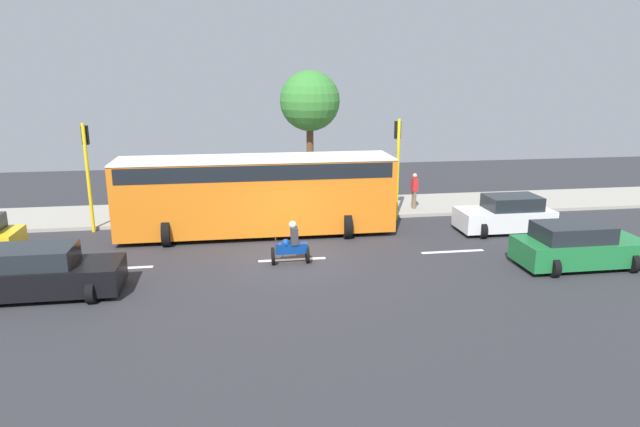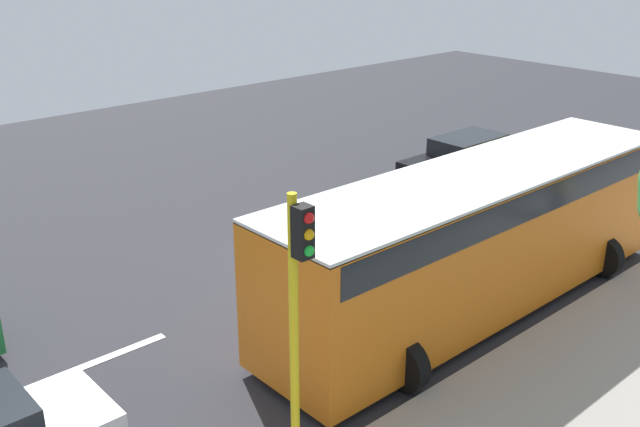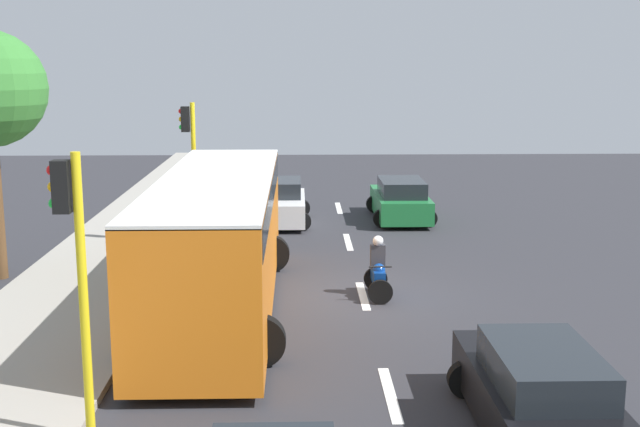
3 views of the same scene
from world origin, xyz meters
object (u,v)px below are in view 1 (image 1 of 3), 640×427
city_bus (257,190)px  traffic_light_corner (87,162)px  pedestrian_by_tree (135,193)px  traffic_light_midblock (398,155)px  car_white (506,215)px  motorcycle (291,246)px  car_black (43,273)px  pedestrian_near_signal (414,190)px  street_tree_north (310,102)px  car_green (578,246)px

city_bus → traffic_light_corner: 6.99m
pedestrian_by_tree → traffic_light_midblock: 12.07m
city_bus → pedestrian_by_tree: bearing=54.8°
car_white → pedestrian_by_tree: (5.03, 15.63, 0.35)m
motorcycle → traffic_light_corner: traffic_light_corner is taller
car_black → traffic_light_corner: size_ratio=0.96×
city_bus → pedestrian_near_signal: bearing=-70.8°
city_bus → pedestrian_by_tree: 6.67m
car_white → street_tree_north: 11.14m
pedestrian_near_signal → car_white: bearing=-144.7°
car_white → car_black: same height
pedestrian_near_signal → traffic_light_corner: size_ratio=0.38×
car_white → pedestrian_near_signal: 4.71m
pedestrian_near_signal → street_tree_north: bearing=52.0°
car_white → traffic_light_corner: bearing=81.2°
traffic_light_corner → traffic_light_midblock: size_ratio=1.00×
street_tree_north → car_green: bearing=-146.8°
city_bus → traffic_light_midblock: (1.40, -6.26, 1.08)m
motorcycle → street_tree_north: street_tree_north is taller
motorcycle → traffic_light_midblock: bearing=-45.3°
city_bus → street_tree_north: (6.13, -3.01, 3.13)m
traffic_light_midblock → city_bus: bearing=102.6°
traffic_light_corner → traffic_light_midblock: (0.00, -13.02, 0.00)m
car_green → street_tree_north: 14.62m
pedestrian_by_tree → street_tree_north: (2.31, -8.42, 3.92)m
pedestrian_near_signal → pedestrian_by_tree: (1.20, 12.92, 0.00)m
pedestrian_by_tree → street_tree_north: size_ratio=0.26×
traffic_light_corner → street_tree_north: bearing=-64.2°
pedestrian_near_signal → street_tree_north: 6.92m
pedestrian_near_signal → city_bus: bearing=109.2°
pedestrian_by_tree → street_tree_north: bearing=-74.7°
car_black → street_tree_north: bearing=-39.5°
car_black → traffic_light_midblock: bearing=-61.7°
motorcycle → car_black: bearing=102.8°
traffic_light_midblock → pedestrian_by_tree: bearing=78.3°
car_black → motorcycle: (1.72, -7.59, -0.07)m
car_white → street_tree_north: (7.34, 7.21, 4.27)m
car_black → street_tree_north: (11.65, -9.59, 4.27)m
car_black → car_green: size_ratio=1.01×
car_white → traffic_light_midblock: traffic_light_midblock is taller
car_black → city_bus: (5.52, -6.59, 1.13)m
car_black → traffic_light_corner: (6.93, 0.17, 2.22)m
car_black → pedestrian_near_signal: pedestrian_near_signal is taller
motorcycle → pedestrian_by_tree: size_ratio=0.91×
traffic_light_midblock → street_tree_north: size_ratio=0.69×
motorcycle → street_tree_north: bearing=-11.4°
car_green → city_bus: (5.57, 10.66, 1.13)m
pedestrian_by_tree → traffic_light_midblock: bearing=-101.7°
city_bus → pedestrian_near_signal: size_ratio=6.51×
car_black → traffic_light_corner: traffic_light_corner is taller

